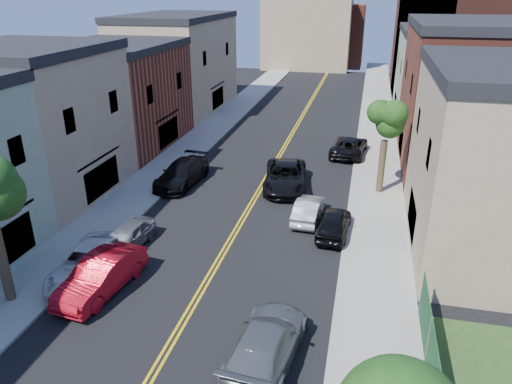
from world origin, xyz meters
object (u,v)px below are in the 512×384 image
Objects in this scene: grey_car_left at (128,236)px; black_suv_lane at (285,176)px; red_sedan at (101,275)px; white_pickup at (90,263)px; grey_car_right at (266,344)px; black_car_left at (182,173)px; black_car_right at (334,223)px; silver_car_right at (309,209)px; dark_car_right_far at (349,146)px.

grey_car_left is 0.65× the size of black_suv_lane.
red_sedan is 1.27× the size of grey_car_left.
white_pickup is 9.99m from grey_car_right.
black_car_left is 12.06m from black_car_right.
black_car_left is 9.98m from silver_car_right.
red_sedan reaches higher than grey_car_left.
black_car_left is at bearing 102.66° from red_sedan.
black_suv_lane reaches higher than grey_car_left.
black_car_left is at bearing 179.81° from black_suv_lane.
white_pickup is 1.31× the size of black_car_right.
red_sedan is 0.92× the size of white_pickup.
dark_car_right_far reaches higher than grey_car_left.
red_sedan is 1.49m from white_pickup.
grey_car_left is 0.72× the size of dark_car_right_far.
black_car_left is 1.03× the size of grey_car_right.
silver_car_right is (-1.61, 1.54, -0.04)m from black_car_right.
grey_car_right reaches higher than dark_car_right_far.
black_suv_lane is at bearing 74.36° from red_sedan.
black_suv_lane reaches higher than black_car_right.
black_car_left is 7.18m from black_suv_lane.
black_car_left is at bearing 84.26° from white_pickup.
black_car_left reaches higher than grey_car_right.
grey_car_left is 11.15m from black_car_right.
silver_car_right is 5.05m from black_suv_lane.
grey_car_right is at bearing -54.14° from black_car_left.
silver_car_right is at bearing 36.39° from white_pickup.
grey_car_right reaches higher than silver_car_right.
white_pickup reaches higher than black_car_right.
grey_car_right is at bearing -32.91° from grey_car_left.
black_car_left is at bearing -53.70° from grey_car_right.
black_car_right is 14.20m from dark_car_right_far.
grey_car_right is (8.82, -6.58, 0.12)m from grey_car_left.
grey_car_left is 9.10m from black_car_left.
dark_car_right_far reaches higher than silver_car_right.
grey_car_right is 24.77m from dark_car_right_far.
black_car_right is at bearing -20.12° from black_car_left.
white_pickup is 14.79m from black_suv_lane.
black_car_right is at bearing -65.80° from black_suv_lane.
white_pickup is 1.00× the size of grey_car_right.
black_suv_lane is (5.97, 13.91, 0.02)m from red_sedan.
silver_car_right is at bearing 35.61° from grey_car_left.
black_car_right is 1.02× the size of silver_car_right.
white_pickup is 23.77m from dark_car_right_far.
black_car_left reaches higher than black_car_right.
grey_car_right is 10.63m from black_car_right.
silver_car_right is at bearing -40.48° from black_car_right.
black_suv_lane is (-3.79, 6.09, 0.13)m from black_car_right.
black_car_left is 1.34× the size of black_car_right.
red_sedan reaches higher than grey_car_right.
black_car_right is at bearing 95.66° from dark_car_right_far.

